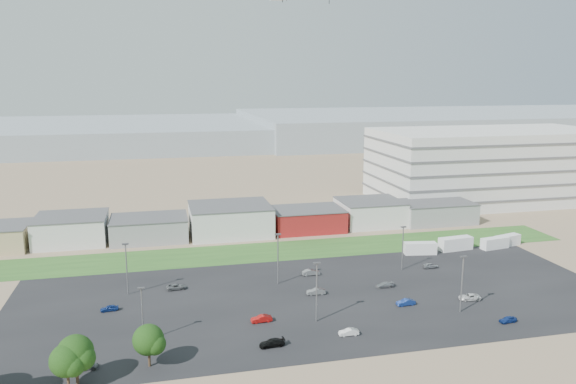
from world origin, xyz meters
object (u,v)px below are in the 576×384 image
object	(u,v)px
parked_car_3	(272,343)
parked_car_5	(109,308)
parked_car_8	(430,266)
parked_car_2	(508,319)
parked_car_12	(384,285)
parked_car_0	(469,297)
parked_car_11	(311,272)
parked_car_1	(406,302)
parked_car_7	(316,291)
parked_car_4	(261,319)
box_trailer_a	(420,248)
parked_car_10	(86,366)
parked_car_9	(176,287)
parked_car_13	(349,332)

from	to	relation	value
parked_car_3	parked_car_5	size ratio (longest dim) A/B	1.28
parked_car_5	parked_car_8	size ratio (longest dim) A/B	0.92
parked_car_2	parked_car_12	size ratio (longest dim) A/B	0.86
parked_car_0	parked_car_11	bearing A→B (deg)	-120.86
parked_car_1	parked_car_11	xyz separation A→B (m)	(-13.24, 20.33, 0.05)
parked_car_0	parked_car_3	world-z (taller)	parked_car_3
parked_car_7	parked_car_8	size ratio (longest dim) A/B	1.06
parked_car_0	parked_car_4	world-z (taller)	parked_car_4
box_trailer_a	parked_car_0	bearing A→B (deg)	-88.02
parked_car_3	parked_car_12	xyz separation A→B (m)	(28.09, 20.37, -0.06)
box_trailer_a	parked_car_1	distance (m)	33.66
box_trailer_a	parked_car_10	bearing A→B (deg)	-141.97
parked_car_0	parked_car_2	bearing A→B (deg)	12.84
box_trailer_a	parked_car_4	size ratio (longest dim) A/B	2.07
parked_car_1	parked_car_9	bearing A→B (deg)	-117.30
parked_car_1	parked_car_2	bearing A→B (deg)	48.02
parked_car_2	parked_car_11	xyz separation A→B (m)	(-27.69, 31.64, 0.11)
parked_car_10	parked_car_13	size ratio (longest dim) A/B	1.10
box_trailer_a	parked_car_1	bearing A→B (deg)	-111.27
parked_car_2	parked_car_9	world-z (taller)	parked_car_9
parked_car_13	parked_car_7	bearing A→B (deg)	-176.76
parked_car_2	parked_car_9	size ratio (longest dim) A/B	0.80
parked_car_0	parked_car_2	size ratio (longest dim) A/B	1.31
parked_car_4	parked_car_7	xyz separation A→B (m)	(13.07, 10.33, 0.00)
parked_car_5	parked_car_13	distance (m)	44.91
box_trailer_a	parked_car_5	xyz separation A→B (m)	(-72.38, -18.75, -0.91)
parked_car_9	parked_car_13	world-z (taller)	parked_car_13
box_trailer_a	parked_car_12	bearing A→B (deg)	-122.84
parked_car_0	parked_car_8	distance (m)	19.03
parked_car_1	parked_car_10	bearing A→B (deg)	-82.55
parked_car_2	parked_car_10	distance (m)	71.44
parked_car_2	parked_car_12	distance (m)	25.67
parked_car_1	parked_car_11	distance (m)	24.26
parked_car_7	parked_car_11	distance (m)	11.29
parked_car_8	parked_car_9	distance (m)	57.26
parked_car_1	parked_car_13	bearing A→B (deg)	-60.95
box_trailer_a	parked_car_9	size ratio (longest dim) A/B	1.94
parked_car_7	parked_car_11	bearing A→B (deg)	173.89
parked_car_2	parked_car_4	world-z (taller)	parked_car_4
parked_car_1	parked_car_7	world-z (taller)	parked_car_7
parked_car_5	parked_car_11	distance (m)	43.16
parked_car_4	parked_car_11	bearing A→B (deg)	141.75
parked_car_9	parked_car_3	bearing A→B (deg)	-158.56
parked_car_2	parked_car_3	distance (m)	42.83
parked_car_10	parked_car_11	bearing A→B (deg)	-55.60
parked_car_5	parked_car_10	bearing A→B (deg)	-9.07
parked_car_2	parked_car_7	size ratio (longest dim) A/B	0.85
parked_car_3	parked_car_7	size ratio (longest dim) A/B	1.10
parked_car_0	parked_car_5	xyz separation A→B (m)	(-68.53, 10.58, -0.03)
parked_car_7	parked_car_11	size ratio (longest dim) A/B	0.95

